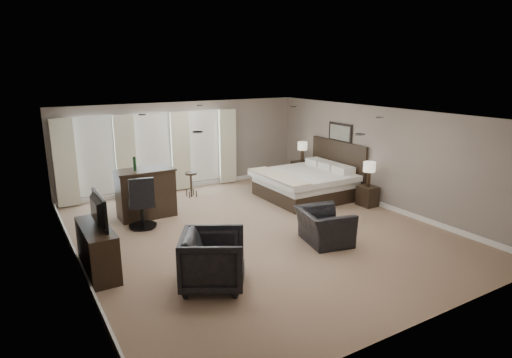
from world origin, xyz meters
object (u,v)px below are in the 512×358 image
nightstand_far (302,172)px  desk_chair (141,202)px  bed (308,171)px  dresser (97,249)px  lamp_near (369,174)px  bar_stool_right (191,185)px  bar_stool_left (135,197)px  nightstand_near (367,196)px  lamp_far (302,152)px  armchair_far (213,257)px  bar_counter (146,193)px  armchair_near (324,221)px  tv (95,223)px

nightstand_far → desk_chair: (-5.60, -1.43, 0.29)m
bed → dresser: bed is taller
lamp_near → bar_stool_right: size_ratio=0.92×
bar_stool_left → nightstand_far: bearing=3.4°
nightstand_near → bar_stool_right: bearing=139.6°
nightstand_near → lamp_far: size_ratio=0.83×
nightstand_near → bar_stool_left: (-5.44, 2.57, 0.16)m
bed → armchair_far: bed is taller
bed → bar_counter: size_ratio=1.71×
armchair_far → bar_counter: bar_counter is taller
nightstand_far → bar_stool_left: bar_stool_left is taller
armchair_far → bed: bearing=-23.8°
armchair_near → armchair_far: 2.83m
armchair_near → desk_chair: desk_chair is taller
nightstand_near → tv: size_ratio=0.53×
bed → armchair_near: bearing=-121.4°
bar_counter → bar_stool_right: size_ratio=1.95×
armchair_near → bar_stool_right: 4.63m
nightstand_far → lamp_near: (0.00, -2.90, 0.54)m
bar_stool_right → armchair_near: bearing=-76.2°
tv → bar_counter: bearing=-33.4°
bar_stool_left → lamp_far: bearing=3.4°
desk_chair → armchair_near: bearing=146.9°
lamp_near → bar_stool_left: lamp_near is taller
desk_chair → bar_stool_left: bearing=-88.2°
armchair_far → bar_stool_left: armchair_far is taller
dresser → bar_stool_left: (1.48, 2.90, -0.01)m
dresser → desk_chair: 2.24m
nightstand_near → bar_counter: 5.72m
nightstand_near → tv: 6.96m
bar_counter → armchair_near: bearing=-52.2°
tv → bar_stool_left: tv is taller
tv → lamp_near: bearing=-87.3°
bar_stool_right → nightstand_near: bearing=-40.4°
dresser → lamp_near: bearing=2.7°
tv → armchair_near: size_ratio=0.92×
lamp_far → tv: (-6.92, -3.22, -0.04)m
lamp_far → tv: lamp_far is taller
bed → lamp_far: (0.89, 1.45, 0.22)m
lamp_near → lamp_far: bearing=90.0°
lamp_far → nightstand_near: bearing=-90.0°
tv → armchair_near: tv is taller
bed → lamp_far: bed is taller
armchair_near → lamp_near: bearing=-50.5°
armchair_near → armchair_far: armchair_far is taller
bed → lamp_far: size_ratio=3.69×
lamp_far → desk_chair: bearing=-165.7°
nightstand_far → armchair_near: bearing=-121.5°
nightstand_far → lamp_far: lamp_far is taller
armchair_far → bar_stool_left: 4.43m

